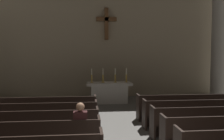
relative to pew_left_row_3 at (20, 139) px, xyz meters
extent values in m
cube|color=black|center=(0.00, -0.19, 0.22)|extent=(3.59, 0.05, 0.50)
cube|color=black|center=(1.82, 0.02, 0.00)|extent=(0.06, 0.50, 0.95)
cube|color=black|center=(0.00, 1.05, -0.05)|extent=(3.59, 0.40, 0.05)
cube|color=black|center=(0.00, 0.83, 0.22)|extent=(3.59, 0.05, 0.50)
cube|color=black|center=(0.00, 1.23, -0.28)|extent=(3.59, 0.04, 0.40)
cube|color=black|center=(1.82, 1.03, 0.00)|extent=(0.06, 0.50, 0.95)
cube|color=black|center=(0.00, 2.06, -0.05)|extent=(3.59, 0.40, 0.05)
cube|color=black|center=(0.00, 1.84, 0.22)|extent=(3.59, 0.05, 0.50)
cube|color=black|center=(0.00, 2.24, -0.28)|extent=(3.59, 0.04, 0.40)
cube|color=black|center=(1.82, 2.04, 0.00)|extent=(0.06, 0.50, 0.95)
cube|color=black|center=(0.00, 3.08, -0.05)|extent=(3.59, 0.40, 0.05)
cube|color=black|center=(0.00, 2.85, 0.22)|extent=(3.59, 0.05, 0.50)
cube|color=black|center=(0.00, 3.26, -0.28)|extent=(3.59, 0.04, 0.40)
cube|color=black|center=(1.82, 3.06, 0.00)|extent=(0.06, 0.50, 0.95)
cube|color=black|center=(3.40, 0.02, 0.00)|extent=(0.06, 0.50, 0.95)
cube|color=black|center=(5.23, 1.05, -0.05)|extent=(3.59, 0.40, 0.05)
cube|color=black|center=(5.23, 0.83, 0.22)|extent=(3.59, 0.05, 0.50)
cube|color=black|center=(5.23, 1.23, -0.28)|extent=(3.59, 0.04, 0.40)
cube|color=black|center=(3.40, 1.03, 0.00)|extent=(0.06, 0.50, 0.95)
cube|color=black|center=(5.23, 2.06, -0.05)|extent=(3.59, 0.40, 0.05)
cube|color=black|center=(5.23, 1.84, 0.22)|extent=(3.59, 0.05, 0.50)
cube|color=black|center=(5.23, 2.24, -0.28)|extent=(3.59, 0.04, 0.40)
cube|color=black|center=(3.40, 2.04, 0.00)|extent=(0.06, 0.50, 0.95)
cube|color=black|center=(5.23, 3.08, -0.05)|extent=(3.59, 0.40, 0.05)
cube|color=black|center=(5.23, 2.85, 0.22)|extent=(3.59, 0.05, 0.50)
cube|color=black|center=(5.23, 3.26, -0.28)|extent=(3.59, 0.04, 0.40)
cube|color=black|center=(3.40, 3.06, 0.00)|extent=(0.06, 0.50, 0.95)
cube|color=#9E998E|center=(8.34, 6.49, -0.38)|extent=(1.12, 1.12, 0.20)
cylinder|color=#9E998E|center=(8.34, 6.49, 2.82)|extent=(0.80, 0.80, 6.60)
cube|color=#BCB7AD|center=(2.61, 6.26, -0.04)|extent=(1.76, 0.72, 0.88)
cube|color=#BCB7AD|center=(2.61, 6.26, 0.46)|extent=(2.20, 0.90, 0.12)
cube|color=silver|center=(2.61, 6.26, 0.53)|extent=(2.09, 0.86, 0.01)
cylinder|color=#B79338|center=(1.76, 6.26, 0.54)|extent=(0.16, 0.16, 0.02)
cylinder|color=#B79338|center=(1.76, 6.26, 0.72)|extent=(0.07, 0.07, 0.38)
cylinder|color=silver|center=(1.76, 6.26, 1.07)|extent=(0.04, 0.04, 0.31)
cylinder|color=#B79338|center=(2.31, 6.26, 0.54)|extent=(0.16, 0.16, 0.02)
cylinder|color=#B79338|center=(2.31, 6.26, 0.72)|extent=(0.07, 0.07, 0.38)
cylinder|color=silver|center=(2.31, 6.26, 1.07)|extent=(0.04, 0.04, 0.31)
cylinder|color=#B79338|center=(2.91, 6.26, 0.54)|extent=(0.16, 0.16, 0.02)
cylinder|color=#B79338|center=(2.91, 6.26, 0.72)|extent=(0.07, 0.07, 0.38)
cylinder|color=silver|center=(2.91, 6.26, 1.07)|extent=(0.04, 0.04, 0.31)
cylinder|color=#B79338|center=(3.46, 6.26, 0.54)|extent=(0.16, 0.16, 0.02)
cylinder|color=#B79338|center=(3.46, 6.26, 0.72)|extent=(0.07, 0.07, 0.38)
cylinder|color=silver|center=(3.46, 6.26, 1.07)|extent=(0.04, 0.04, 0.31)
cube|color=gray|center=(2.61, 8.18, 3.18)|extent=(12.73, 0.25, 7.32)
cube|color=brown|center=(2.61, 7.95, 3.55)|extent=(0.21, 0.21, 1.73)
cube|color=brown|center=(2.61, 7.95, 3.81)|extent=(1.11, 0.21, 0.21)
cube|color=#26262B|center=(1.39, 0.09, 0.03)|extent=(0.28, 0.36, 0.12)
cube|color=#381919|center=(1.39, -0.04, 0.36)|extent=(0.32, 0.20, 0.54)
sphere|color=#9E7051|center=(1.39, -0.04, 0.74)|extent=(0.20, 0.20, 0.20)
camera|label=1|loc=(1.56, -5.80, 2.01)|focal=39.99mm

